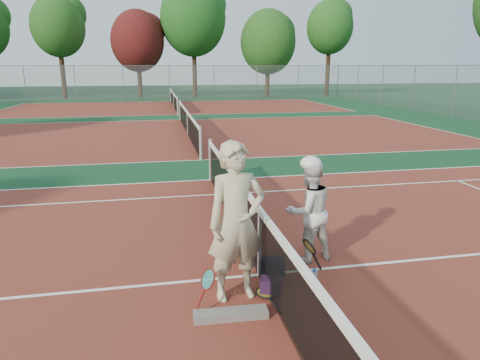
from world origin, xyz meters
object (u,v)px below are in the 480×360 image
object	(u,v)px
net_main	(260,242)
racket_spare	(265,293)
racket_black_held	(309,256)
player_a	(236,222)
player_b	(309,211)
racket_red	(208,290)
sports_bag_navy	(272,267)
water_bottle	(314,282)
sports_bag_purple	(271,287)

from	to	relation	value
net_main	racket_spare	distance (m)	0.75
racket_spare	racket_black_held	bearing A→B (deg)	-68.56
player_a	racket_black_held	xyz separation A→B (m)	(1.15, 0.42, -0.76)
player_b	racket_red	world-z (taller)	player_b
racket_red	racket_spare	size ratio (longest dim) A/B	0.91
player_a	racket_red	bearing A→B (deg)	-155.55
sports_bag_navy	water_bottle	xyz separation A→B (m)	(0.42, -0.57, 0.02)
water_bottle	player_b	bearing A→B (deg)	75.24
racket_red	sports_bag_purple	bearing A→B (deg)	-14.92
player_a	racket_red	xyz separation A→B (m)	(-0.41, -0.27, -0.76)
racket_red	sports_bag_purple	xyz separation A→B (m)	(0.86, 0.22, -0.16)
racket_black_held	net_main	bearing A→B (deg)	-24.04
player_b	racket_black_held	size ratio (longest dim) A/B	2.94
net_main	player_a	size ratio (longest dim) A/B	5.31
player_b	sports_bag_navy	size ratio (longest dim) A/B	4.87
sports_bag_purple	water_bottle	bearing A→B (deg)	-4.42
sports_bag_purple	racket_black_held	bearing A→B (deg)	34.19
net_main	sports_bag_purple	distance (m)	0.68
player_a	water_bottle	size ratio (longest dim) A/B	6.89
racket_black_held	sports_bag_purple	bearing A→B (deg)	16.76
net_main	player_b	size ratio (longest dim) A/B	6.92
sports_bag_purple	sports_bag_navy	bearing A→B (deg)	73.39
racket_red	racket_black_held	distance (m)	1.71
racket_red	player_b	bearing A→B (deg)	5.01
racket_spare	player_a	bearing A→B (deg)	68.33
sports_bag_navy	water_bottle	size ratio (longest dim) A/B	1.09
racket_red	racket_spare	xyz separation A→B (m)	(0.77, 0.20, -0.24)
sports_bag_navy	racket_spare	bearing A→B (deg)	-114.46
racket_black_held	sports_bag_purple	world-z (taller)	racket_black_held
player_a	sports_bag_navy	distance (m)	1.19
racket_black_held	sports_bag_navy	bearing A→B (deg)	-22.28
player_b	racket_red	distance (m)	2.13
sports_bag_navy	sports_bag_purple	distance (m)	0.54
player_a	sports_bag_navy	xyz separation A→B (m)	(0.61, 0.47, -0.91)
sports_bag_purple	racket_spare	bearing A→B (deg)	-168.30
racket_black_held	sports_bag_navy	world-z (taller)	racket_black_held
racket_black_held	player_a	bearing A→B (deg)	2.69
net_main	player_b	xyz separation A→B (m)	(0.86, 0.38, 0.28)
racket_spare	sports_bag_navy	world-z (taller)	sports_bag_navy
player_a	player_b	world-z (taller)	player_a
player_b	racket_spare	distance (m)	1.54
racket_red	water_bottle	xyz separation A→B (m)	(1.44, 0.18, -0.12)
net_main	racket_black_held	distance (m)	0.76
racket_black_held	racket_red	bearing A→B (deg)	6.60
player_b	sports_bag_purple	bearing A→B (deg)	36.21
net_main	sports_bag_navy	distance (m)	0.42
player_a	sports_bag_purple	size ratio (longest dim) A/B	7.36
racket_black_held	water_bottle	world-z (taller)	racket_black_held
player_b	sports_bag_purple	distance (m)	1.43
sports_bag_navy	net_main	bearing A→B (deg)	168.06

